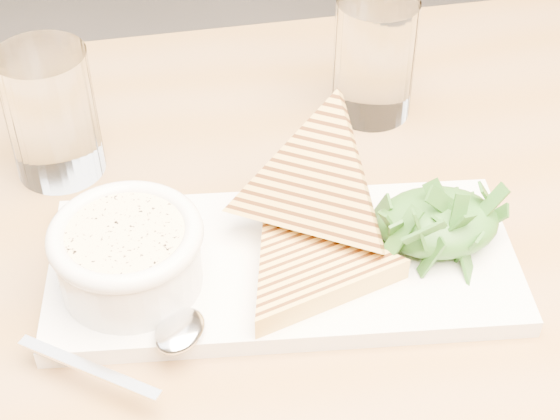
{
  "coord_description": "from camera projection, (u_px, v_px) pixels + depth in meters",
  "views": [
    {
      "loc": [
        -0.04,
        -0.39,
        1.23
      ],
      "look_at": [
        0.03,
        0.11,
        0.78
      ],
      "focal_mm": 55.0,
      "sensor_mm": 36.0,
      "label": 1
    }
  ],
  "objects": [
    {
      "name": "soup_bowl",
      "position": [
        130.0,
        262.0,
        0.65
      ],
      "size": [
        0.11,
        0.11,
        0.04
      ],
      "primitive_type": "cylinder",
      "color": "white",
      "rests_on": "platter"
    },
    {
      "name": "spoon_bowl",
      "position": [
        180.0,
        331.0,
        0.62
      ],
      "size": [
        0.05,
        0.06,
        0.01
      ],
      "primitive_type": "ellipsoid",
      "rotation": [
        0.0,
        0.0,
        -0.58
      ],
      "color": "silver",
      "rests_on": "platter"
    },
    {
      "name": "spoon_handle",
      "position": [
        88.0,
        367.0,
        0.6
      ],
      "size": [
        0.1,
        0.07,
        0.0
      ],
      "primitive_type": "cube",
      "rotation": [
        0.0,
        0.0,
        -0.58
      ],
      "color": "silver",
      "rests_on": "platter"
    },
    {
      "name": "glass_far",
      "position": [
        374.0,
        58.0,
        0.83
      ],
      "size": [
        0.08,
        0.08,
        0.12
      ],
      "primitive_type": "cylinder",
      "color": "white",
      "rests_on": "table_top"
    },
    {
      "name": "bowl_rim",
      "position": [
        125.0,
        234.0,
        0.63
      ],
      "size": [
        0.12,
        0.12,
        0.01
      ],
      "primitive_type": "torus",
      "color": "white",
      "rests_on": "soup_bowl"
    },
    {
      "name": "glass_near",
      "position": [
        51.0,
        114.0,
        0.76
      ],
      "size": [
        0.08,
        0.08,
        0.12
      ],
      "primitive_type": "cylinder",
      "color": "white",
      "rests_on": "table_top"
    },
    {
      "name": "arugula_pile",
      "position": [
        439.0,
        215.0,
        0.69
      ],
      "size": [
        0.11,
        0.1,
        0.05
      ],
      "primitive_type": null,
      "color": "#30681F",
      "rests_on": "platter"
    },
    {
      "name": "soup",
      "position": [
        125.0,
        236.0,
        0.64
      ],
      "size": [
        0.09,
        0.09,
        0.01
      ],
      "primitive_type": "cylinder",
      "color": "beige",
      "rests_on": "soup_bowl"
    },
    {
      "name": "salad_base",
      "position": [
        438.0,
        222.0,
        0.69
      ],
      "size": [
        0.1,
        0.08,
        0.04
      ],
      "primitive_type": "ellipsoid",
      "color": "#1F4817",
      "rests_on": "platter"
    },
    {
      "name": "platter",
      "position": [
        283.0,
        265.0,
        0.69
      ],
      "size": [
        0.38,
        0.19,
        0.02
      ],
      "primitive_type": "cube",
      "rotation": [
        0.0,
        0.0,
        -0.06
      ],
      "color": "white",
      "rests_on": "table_top"
    },
    {
      "name": "sandwich_flat",
      "position": [
        310.0,
        266.0,
        0.67
      ],
      "size": [
        0.2,
        0.2,
        0.02
      ],
      "primitive_type": null,
      "rotation": [
        0.0,
        0.0,
        0.35
      ],
      "color": "gold",
      "rests_on": "platter"
    },
    {
      "name": "sandwich_lean",
      "position": [
        315.0,
        185.0,
        0.68
      ],
      "size": [
        0.22,
        0.22,
        0.17
      ],
      "primitive_type": null,
      "rotation": [
        0.81,
        0.0,
        -0.52
      ],
      "color": "gold",
      "rests_on": "sandwich_flat"
    },
    {
      "name": "table_top",
      "position": [
        233.0,
        340.0,
        0.67
      ],
      "size": [
        1.39,
        0.97,
        0.04
      ],
      "primitive_type": "cube",
      "rotation": [
        0.0,
        0.0,
        0.06
      ],
      "color": "olive",
      "rests_on": "ground"
    }
  ]
}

